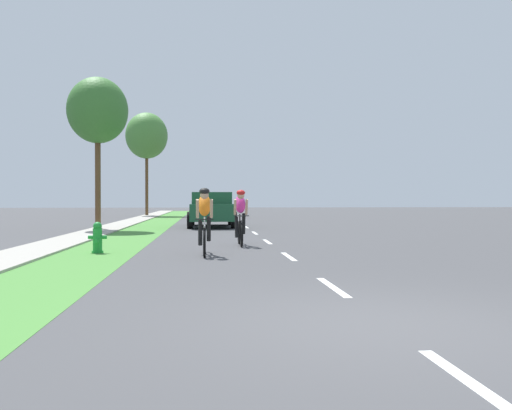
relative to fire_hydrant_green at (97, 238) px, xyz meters
name	(u,v)px	position (x,y,z in m)	size (l,w,h in m)	color
ground_plane	(246,227)	(4.53, 12.02, -0.37)	(120.00, 120.00, 0.00)	#424244
grass_verge	(149,227)	(0.00, 12.02, -0.37)	(1.94, 70.00, 0.01)	#478438
sidewalk_concrete	(112,228)	(-1.69, 12.02, -0.37)	(1.43, 70.00, 0.10)	#9E998E
lane_markings_center	(241,223)	(4.53, 16.02, -0.37)	(0.12, 53.49, 0.01)	white
fire_hydrant_green	(97,238)	(0.00, 0.00, 0.00)	(0.44, 0.38, 0.76)	#1E8C33
cyclist_lead	(204,221)	(2.60, -0.73, 0.44)	(0.42, 1.72, 1.58)	black
cyclist_trailing	(240,217)	(3.61, 1.81, 0.44)	(0.42, 1.72, 1.58)	black
pickup_dark_green	(212,210)	(2.91, 12.24, 0.46)	(2.22, 5.10, 1.64)	#194C2D
suv_maroon	(212,204)	(3.05, 25.13, 0.58)	(2.15, 4.70, 1.79)	maroon
street_tree_near	(98,111)	(-2.01, 10.31, 4.74)	(2.58, 2.58, 6.57)	brown
street_tree_far	(147,136)	(-2.04, 29.89, 5.96)	(3.31, 3.31, 8.18)	brown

